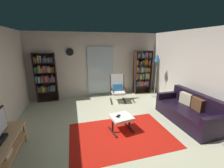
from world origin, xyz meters
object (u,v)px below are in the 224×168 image
ottoman (121,119)px  floor_lamp_by_shelf (157,61)px  cell_phone (118,116)px  bookshelf_near_sofa (142,71)px  lounge_armchair (118,87)px  wall_clock (70,52)px  tv_remote (119,116)px  bookshelf_near_tv (46,76)px  tv_stand (0,150)px  leather_sofa (189,111)px

ottoman → floor_lamp_by_shelf: size_ratio=0.33×
cell_phone → bookshelf_near_sofa: bearing=98.3°
lounge_armchair → wall_clock: (-1.68, 0.86, 1.32)m
tv_remote → wall_clock: size_ratio=0.50×
bookshelf_near_sofa → ottoman: bookshelf_near_sofa is taller
bookshelf_near_sofa → lounge_armchair: (-1.34, -0.66, -0.47)m
bookshelf_near_tv → tv_stand: bearing=-96.1°
ottoman → bookshelf_near_tv: bearing=127.6°
cell_phone → wall_clock: size_ratio=0.48×
tv_stand → bookshelf_near_tv: (0.34, 3.23, 0.64)m
leather_sofa → lounge_armchair: lounge_armchair is taller
bookshelf_near_tv → bookshelf_near_sofa: (3.97, -0.08, 0.02)m
bookshelf_near_tv → ottoman: bearing=-52.4°
lounge_armchair → floor_lamp_by_shelf: (1.60, -0.04, 0.97)m
bookshelf_near_tv → leather_sofa: 5.01m
lounge_armchair → bookshelf_near_sofa: bearing=26.0°
bookshelf_near_tv → floor_lamp_by_shelf: (4.23, -0.78, 0.52)m
tv_stand → bookshelf_near_tv: bookshelf_near_tv is taller
tv_stand → ottoman: 2.49m
tv_stand → cell_phone: 2.42m
leather_sofa → wall_clock: size_ratio=6.43×
lounge_armchair → wall_clock: wall_clock is taller
lounge_armchair → cell_phone: (-0.60, -1.98, -0.12)m
ottoman → floor_lamp_by_shelf: bearing=42.4°
lounge_armchair → ottoman: size_ratio=1.75×
leather_sofa → lounge_armchair: size_ratio=1.82×
tv_stand → wall_clock: wall_clock is taller
ottoman → lounge_armchair: bearing=75.2°
tv_stand → bookshelf_near_sofa: (4.31, 3.15, 0.66)m
tv_stand → wall_clock: 3.89m
bookshelf_near_tv → tv_remote: bookshelf_near_tv is taller
leather_sofa → tv_remote: size_ratio=12.95×
tv_stand → floor_lamp_by_shelf: bearing=28.2°
lounge_armchair → cell_phone: size_ratio=7.30×
bookshelf_near_sofa → floor_lamp_by_shelf: 0.90m
bookshelf_near_sofa → leather_sofa: bearing=-87.1°
leather_sofa → ottoman: 2.01m
leather_sofa → cell_phone: 2.09m
leather_sofa → tv_stand: bearing=-174.3°
lounge_armchair → tv_remote: size_ratio=7.10×
tv_stand → tv_remote: bearing=11.9°
tv_stand → ottoman: bearing=11.6°
bookshelf_near_sofa → ottoman: bearing=-125.2°
tv_stand → ottoman: size_ratio=2.39×
bookshelf_near_tv → leather_sofa: size_ratio=0.99×
bookshelf_near_tv → floor_lamp_by_shelf: bookshelf_near_tv is taller
tv_stand → floor_lamp_by_shelf: floor_lamp_by_shelf is taller
wall_clock → tv_stand: bearing=-111.0°
bookshelf_near_sofa → floor_lamp_by_shelf: bearing=-69.7°
tv_stand → bookshelf_near_sofa: 5.38m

